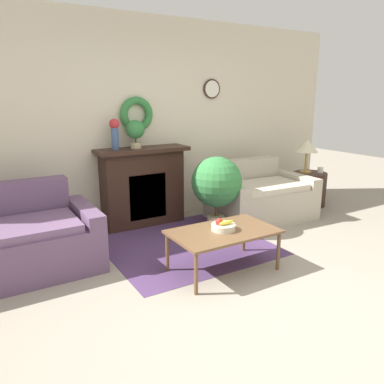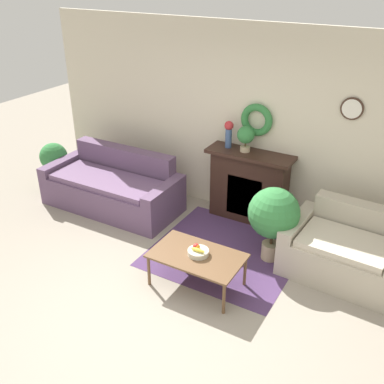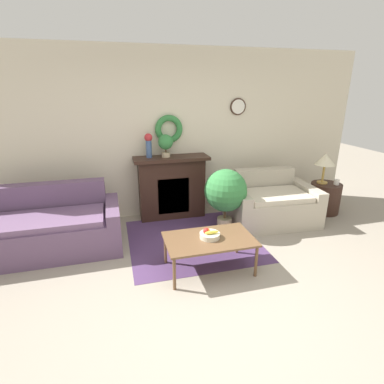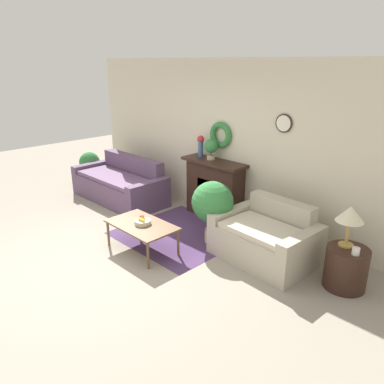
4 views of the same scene
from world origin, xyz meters
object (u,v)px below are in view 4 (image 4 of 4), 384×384
(fruit_bowl, at_px, (142,221))
(mug, at_px, (356,251))
(coffee_table, at_px, (142,226))
(side_table_by_loveseat, at_px, (346,268))
(potted_plant_floor_by_couch, at_px, (90,165))
(potted_plant_floor_by_loveseat, at_px, (212,204))
(fireplace, at_px, (214,189))
(couch_left, at_px, (120,185))
(potted_plant_on_mantel, at_px, (211,147))
(table_lamp, at_px, (350,215))
(loveseat_right, at_px, (266,239))
(vase_on_mantel_left, at_px, (201,144))

(fruit_bowl, xyz_separation_m, mug, (2.63, 1.08, 0.11))
(coffee_table, height_order, fruit_bowl, fruit_bowl)
(side_table_by_loveseat, xyz_separation_m, potted_plant_floor_by_couch, (-5.79, -0.11, 0.21))
(mug, xyz_separation_m, potted_plant_floor_by_loveseat, (-2.08, -0.18, 0.07))
(fireplace, xyz_separation_m, side_table_by_loveseat, (2.63, -0.51, -0.26))
(potted_plant_floor_by_loveseat, bearing_deg, fireplace, 130.32)
(couch_left, height_order, potted_plant_floor_by_loveseat, potted_plant_floor_by_loveseat)
(couch_left, xyz_separation_m, coffee_table, (2.02, -1.02, 0.08))
(coffee_table, relative_size, potted_plant_floor_by_couch, 1.38)
(coffee_table, xyz_separation_m, potted_plant_on_mantel, (-0.20, 1.68, 0.88))
(potted_plant_floor_by_couch, height_order, potted_plant_floor_by_loveseat, potted_plant_floor_by_loveseat)
(table_lamp, relative_size, potted_plant_floor_by_couch, 0.68)
(loveseat_right, distance_m, coffee_table, 1.78)
(potted_plant_on_mantel, bearing_deg, couch_left, -160.15)
(fireplace, relative_size, potted_plant_floor_by_couch, 1.60)
(side_table_by_loveseat, distance_m, potted_plant_floor_by_loveseat, 2.02)
(loveseat_right, height_order, mug, loveseat_right)
(fruit_bowl, bearing_deg, loveseat_right, 37.38)
(coffee_table, distance_m, potted_plant_floor_by_couch, 3.45)
(couch_left, relative_size, vase_on_mantel_left, 5.44)
(couch_left, relative_size, potted_plant_on_mantel, 5.77)
(loveseat_right, xyz_separation_m, mug, (1.22, 0.01, 0.27))
(couch_left, xyz_separation_m, vase_on_mantel_left, (1.57, 0.68, 0.95))
(coffee_table, relative_size, potted_plant_floor_by_loveseat, 1.07)
(fireplace, bearing_deg, table_lamp, -10.12)
(fruit_bowl, xyz_separation_m, potted_plant_on_mantel, (-0.20, 1.66, 0.80))
(table_lamp, xyz_separation_m, potted_plant_on_mantel, (-2.65, 0.44, 0.33))
(coffee_table, bearing_deg, table_lamp, 26.73)
(potted_plant_floor_by_couch, bearing_deg, side_table_by_loveseat, 1.09)
(potted_plant_on_mantel, bearing_deg, coffee_table, -83.34)
(fruit_bowl, bearing_deg, couch_left, 153.72)
(couch_left, distance_m, fruit_bowl, 2.27)
(potted_plant_on_mantel, distance_m, potted_plant_floor_by_loveseat, 1.23)
(fireplace, xyz_separation_m, potted_plant_on_mantel, (-0.08, -0.01, 0.73))
(couch_left, bearing_deg, vase_on_mantel_left, 23.10)
(couch_left, distance_m, vase_on_mantel_left, 1.96)
(side_table_by_loveseat, bearing_deg, potted_plant_floor_by_loveseat, -172.33)
(vase_on_mantel_left, bearing_deg, fruit_bowl, -74.63)
(fireplace, distance_m, potted_plant_on_mantel, 0.74)
(couch_left, height_order, vase_on_mantel_left, vase_on_mantel_left)
(loveseat_right, xyz_separation_m, potted_plant_on_mantel, (-1.60, 0.59, 0.96))
(fireplace, distance_m, potted_plant_floor_by_loveseat, 1.02)
(fireplace, xyz_separation_m, potted_plant_floor_by_couch, (-3.16, -0.62, -0.05))
(side_table_by_loveseat, bearing_deg, couch_left, -177.90)
(fireplace, bearing_deg, side_table_by_loveseat, -10.95)
(fruit_bowl, height_order, table_lamp, table_lamp)
(side_table_by_loveseat, relative_size, mug, 5.91)
(loveseat_right, relative_size, potted_plant_floor_by_loveseat, 1.45)
(fireplace, bearing_deg, couch_left, -160.58)
(coffee_table, distance_m, potted_plant_on_mantel, 1.90)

